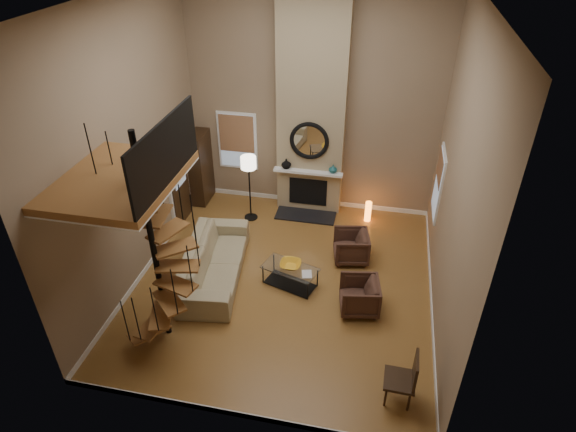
% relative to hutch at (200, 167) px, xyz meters
% --- Properties ---
extents(ground, '(6.00, 6.50, 0.01)m').
position_rel_hutch_xyz_m(ground, '(2.81, -2.83, -0.95)').
color(ground, '#A87536').
rests_on(ground, ground).
extents(back_wall, '(6.00, 0.02, 5.50)m').
position_rel_hutch_xyz_m(back_wall, '(2.81, 0.42, 1.80)').
color(back_wall, '#8C755A').
rests_on(back_wall, ground).
extents(front_wall, '(6.00, 0.02, 5.50)m').
position_rel_hutch_xyz_m(front_wall, '(2.81, -6.08, 1.80)').
color(front_wall, '#8C755A').
rests_on(front_wall, ground).
extents(left_wall, '(0.02, 6.50, 5.50)m').
position_rel_hutch_xyz_m(left_wall, '(-0.19, -2.83, 1.80)').
color(left_wall, '#8C755A').
rests_on(left_wall, ground).
extents(right_wall, '(0.02, 6.50, 5.50)m').
position_rel_hutch_xyz_m(right_wall, '(5.81, -2.83, 1.80)').
color(right_wall, '#8C755A').
rests_on(right_wall, ground).
extents(baseboard_back, '(6.00, 0.02, 0.12)m').
position_rel_hutch_xyz_m(baseboard_back, '(2.81, 0.41, -0.89)').
color(baseboard_back, white).
rests_on(baseboard_back, ground).
extents(baseboard_front, '(6.00, 0.02, 0.12)m').
position_rel_hutch_xyz_m(baseboard_front, '(2.81, -6.07, -0.89)').
color(baseboard_front, white).
rests_on(baseboard_front, ground).
extents(baseboard_left, '(0.02, 6.50, 0.12)m').
position_rel_hutch_xyz_m(baseboard_left, '(-0.18, -2.83, -0.89)').
color(baseboard_left, white).
rests_on(baseboard_left, ground).
extents(baseboard_right, '(0.02, 6.50, 0.12)m').
position_rel_hutch_xyz_m(baseboard_right, '(5.80, -2.83, -0.89)').
color(baseboard_right, white).
rests_on(baseboard_right, ground).
extents(chimney_breast, '(1.60, 0.38, 5.50)m').
position_rel_hutch_xyz_m(chimney_breast, '(2.81, 0.23, 1.80)').
color(chimney_breast, '#9E8A66').
rests_on(chimney_breast, ground).
extents(hearth, '(1.50, 0.60, 0.04)m').
position_rel_hutch_xyz_m(hearth, '(2.81, -0.26, -0.93)').
color(hearth, black).
rests_on(hearth, ground).
extents(firebox, '(0.95, 0.02, 0.72)m').
position_rel_hutch_xyz_m(firebox, '(2.81, 0.03, -0.40)').
color(firebox, black).
rests_on(firebox, chimney_breast).
extents(mantel, '(1.70, 0.18, 0.06)m').
position_rel_hutch_xyz_m(mantel, '(2.81, -0.05, 0.20)').
color(mantel, white).
rests_on(mantel, chimney_breast).
extents(mirror_frame, '(0.94, 0.10, 0.94)m').
position_rel_hutch_xyz_m(mirror_frame, '(2.81, 0.01, 1.00)').
color(mirror_frame, black).
rests_on(mirror_frame, chimney_breast).
extents(mirror_disc, '(0.80, 0.01, 0.80)m').
position_rel_hutch_xyz_m(mirror_disc, '(2.81, 0.02, 1.00)').
color(mirror_disc, white).
rests_on(mirror_disc, chimney_breast).
extents(vase_left, '(0.24, 0.24, 0.25)m').
position_rel_hutch_xyz_m(vase_left, '(2.26, -0.01, 0.35)').
color(vase_left, black).
rests_on(vase_left, mantel).
extents(vase_right, '(0.20, 0.20, 0.21)m').
position_rel_hutch_xyz_m(vase_right, '(3.41, -0.01, 0.33)').
color(vase_right, '#185157').
rests_on(vase_right, mantel).
extents(window_back, '(1.02, 0.06, 1.52)m').
position_rel_hutch_xyz_m(window_back, '(0.91, 0.39, 0.67)').
color(window_back, white).
rests_on(window_back, back_wall).
extents(window_right, '(0.06, 1.02, 1.52)m').
position_rel_hutch_xyz_m(window_right, '(5.79, -0.83, 0.68)').
color(window_right, white).
rests_on(window_right, right_wall).
extents(entry_door, '(0.10, 1.05, 2.16)m').
position_rel_hutch_xyz_m(entry_door, '(-0.14, -1.03, 0.10)').
color(entry_door, white).
rests_on(entry_door, ground).
extents(loft, '(1.70, 2.20, 1.09)m').
position_rel_hutch_xyz_m(loft, '(0.77, -4.63, 2.29)').
color(loft, '#986431').
rests_on(loft, left_wall).
extents(spiral_stair, '(1.47, 1.47, 4.06)m').
position_rel_hutch_xyz_m(spiral_stair, '(1.03, -4.62, 0.83)').
color(spiral_stair, black).
rests_on(spiral_stair, ground).
extents(hutch, '(0.39, 0.84, 1.87)m').
position_rel_hutch_xyz_m(hutch, '(0.00, 0.00, 0.00)').
color(hutch, '#311E10').
rests_on(hutch, ground).
extents(sofa, '(1.44, 2.87, 0.80)m').
position_rel_hutch_xyz_m(sofa, '(1.33, -2.92, -0.55)').
color(sofa, tan).
rests_on(sofa, ground).
extents(armchair_near, '(0.87, 0.85, 0.68)m').
position_rel_hutch_xyz_m(armchair_near, '(4.15, -1.77, -0.60)').
color(armchair_near, '#472B21').
rests_on(armchair_near, ground).
extents(armchair_far, '(0.86, 0.84, 0.68)m').
position_rel_hutch_xyz_m(armchair_far, '(4.47, -3.31, -0.60)').
color(armchair_far, '#472B21').
rests_on(armchair_far, ground).
extents(coffee_table, '(1.24, 0.87, 0.43)m').
position_rel_hutch_xyz_m(coffee_table, '(2.95, -2.89, -0.67)').
color(coffee_table, silver).
rests_on(coffee_table, ground).
extents(bowl, '(0.43, 0.43, 0.11)m').
position_rel_hutch_xyz_m(bowl, '(2.95, -2.84, -0.45)').
color(bowl, yellow).
rests_on(bowl, coffee_table).
extents(book, '(0.25, 0.29, 0.03)m').
position_rel_hutch_xyz_m(book, '(3.30, -3.04, -0.49)').
color(book, gray).
rests_on(book, coffee_table).
extents(floor_lamp, '(0.37, 0.37, 1.70)m').
position_rel_hutch_xyz_m(floor_lamp, '(1.48, -0.61, 0.46)').
color(floor_lamp, black).
rests_on(floor_lamp, ground).
extents(accent_lamp, '(0.15, 0.15, 0.55)m').
position_rel_hutch_xyz_m(accent_lamp, '(4.35, -0.13, -0.70)').
color(accent_lamp, orange).
rests_on(accent_lamp, ground).
extents(side_chair, '(0.49, 0.49, 1.00)m').
position_rel_hutch_xyz_m(side_chair, '(5.27, -5.23, -0.42)').
color(side_chair, '#311E10').
rests_on(side_chair, ground).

